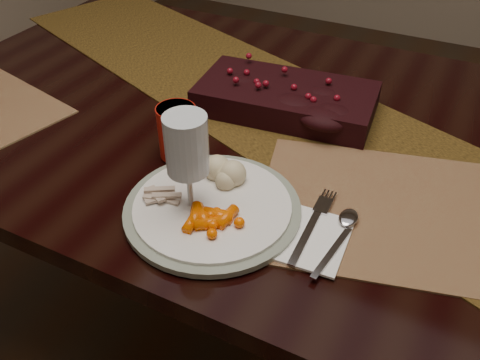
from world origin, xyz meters
The scene contains 14 objects.
floor centered at (0.00, 0.00, 0.00)m, with size 5.00×5.00×0.00m, color black.
dining_table centered at (0.00, 0.00, 0.38)m, with size 1.80×1.00×0.75m, color black.
table_runner centered at (-0.05, 0.06, 0.75)m, with size 1.79×0.37×0.00m, color #3E2807.
centerpiece centered at (-0.04, 0.06, 0.79)m, with size 0.38×0.20×0.08m, color black, non-canonical shape.
placemat_main centered at (0.26, -0.17, 0.75)m, with size 0.46×0.34×0.00m, color #9B674E.
dinner_plate centered at (-0.02, -0.31, 0.76)m, with size 0.30×0.30×0.02m, color white.
baby_carrots centered at (0.00, -0.35, 0.78)m, with size 0.10×0.08×0.02m, color #F65A00, non-canonical shape.
mashed_potatoes centered at (-0.04, -0.24, 0.79)m, with size 0.09×0.08×0.05m, color tan, non-canonical shape.
turkey_shreds centered at (-0.10, -0.34, 0.78)m, with size 0.07×0.06×0.02m, color #A18F86, non-canonical shape.
napkin centered at (0.15, -0.30, 0.76)m, with size 0.12×0.14×0.00m, color white.
fork centered at (0.15, -0.28, 0.76)m, with size 0.03×0.17×0.00m, color #B4B4C6, non-canonical shape.
spoon centered at (0.19, -0.29, 0.76)m, with size 0.03×0.16×0.00m, color silver, non-canonical shape.
red_cup centered at (-0.16, -0.19, 0.81)m, with size 0.07×0.07×0.10m, color #A7180E.
wine_glass centered at (-0.05, -0.33, 0.85)m, with size 0.07×0.07×0.19m, color silver, non-canonical shape.
Camera 1 is at (0.31, -0.86, 1.33)m, focal length 38.00 mm.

